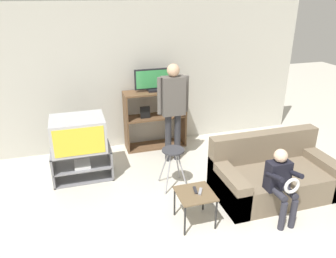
{
  "coord_description": "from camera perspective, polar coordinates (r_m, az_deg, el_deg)",
  "views": [
    {
      "loc": [
        -1.15,
        -2.29,
        2.75
      ],
      "look_at": [
        0.11,
        1.89,
        0.9
      ],
      "focal_mm": 35.0,
      "sensor_mm": 36.0,
      "label": 1
    }
  ],
  "objects": [
    {
      "name": "wall_back",
      "position": [
        6.04,
        -5.36,
        9.0
      ],
      "size": [
        6.4,
        0.06,
        2.6
      ],
      "color": "beige",
      "rests_on": "ground_plane"
    },
    {
      "name": "tv_stand",
      "position": [
        5.35,
        -14.7,
        -5.78
      ],
      "size": [
        0.91,
        0.54,
        0.49
      ],
      "color": "slate",
      "rests_on": "ground_plane"
    },
    {
      "name": "television_main",
      "position": [
        5.15,
        -15.35,
        -0.79
      ],
      "size": [
        0.8,
        0.62,
        0.5
      ],
      "color": "#B2B2B7",
      "rests_on": "tv_stand"
    },
    {
      "name": "media_shelf",
      "position": [
        6.07,
        -2.28,
        1.78
      ],
      "size": [
        1.12,
        0.39,
        1.09
      ],
      "color": "brown",
      "rests_on": "ground_plane"
    },
    {
      "name": "television_flat",
      "position": [
        5.86,
        -2.36,
        8.42
      ],
      "size": [
        0.72,
        0.2,
        0.4
      ],
      "color": "black",
      "rests_on": "media_shelf"
    },
    {
      "name": "folding_stool",
      "position": [
        4.82,
        0.89,
        -4.85
      ],
      "size": [
        0.37,
        0.4,
        0.62
      ],
      "color": "#99999E",
      "rests_on": "ground_plane"
    },
    {
      "name": "snack_table",
      "position": [
        4.17,
        4.74,
        -11.66
      ],
      "size": [
        0.45,
        0.45,
        0.44
      ],
      "color": "brown",
      "rests_on": "ground_plane"
    },
    {
      "name": "remote_control_black",
      "position": [
        4.18,
        4.76,
        -10.56
      ],
      "size": [
        0.06,
        0.15,
        0.02
      ],
      "primitive_type": "cube",
      "rotation": [
        0.0,
        0.0,
        -0.18
      ],
      "color": "#232328",
      "rests_on": "snack_table"
    },
    {
      "name": "remote_control_white",
      "position": [
        4.16,
        5.65,
        -10.75
      ],
      "size": [
        0.1,
        0.14,
        0.02
      ],
      "primitive_type": "cube",
      "rotation": [
        0.0,
        0.0,
        -0.51
      ],
      "color": "gray",
      "rests_on": "snack_table"
    },
    {
      "name": "couch",
      "position": [
        5.03,
        17.81,
        -7.72
      ],
      "size": [
        1.72,
        0.93,
        0.83
      ],
      "color": "#756651",
      "rests_on": "ground_plane"
    },
    {
      "name": "person_standing_adult",
      "position": [
        5.38,
        0.88,
        4.41
      ],
      "size": [
        0.53,
        0.21,
        1.7
      ],
      "color": "#2D2D33",
      "rests_on": "ground_plane"
    },
    {
      "name": "person_seated_child",
      "position": [
        4.37,
        19.1,
        -8.48
      ],
      "size": [
        0.33,
        0.43,
        0.95
      ],
      "color": "#2D2D38",
      "rests_on": "ground_plane"
    }
  ]
}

